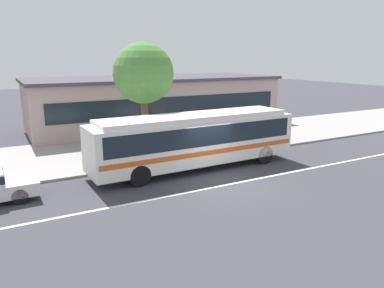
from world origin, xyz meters
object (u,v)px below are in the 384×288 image
Objects in this scene: street_tree_near_stop at (144,74)px; pedestrian_walking_along_curb at (117,142)px; pedestrian_standing_by_tree at (188,137)px; pedestrian_waiting_near_sign at (145,142)px; transit_bus at (196,137)px; bus_stop_sign at (252,125)px.

pedestrian_walking_along_curb is at bearing -162.62° from street_tree_near_stop.
street_tree_near_stop is (-2.12, 1.42, 3.65)m from pedestrian_standing_by_tree.
pedestrian_waiting_near_sign is 2.57m from pedestrian_standing_by_tree.
transit_bus is 6.37× the size of pedestrian_walking_along_curb.
transit_bus is 5.08m from street_tree_near_stop.
transit_bus is at bearing -109.25° from pedestrian_standing_by_tree.
pedestrian_walking_along_curb is 4.10m from pedestrian_standing_by_tree.
street_tree_near_stop reaches higher than pedestrian_waiting_near_sign.
pedestrian_walking_along_curb is at bearing 163.00° from pedestrian_waiting_near_sign.
street_tree_near_stop is (-1.29, 3.80, 3.11)m from transit_bus.
transit_bus is 3.30m from pedestrian_waiting_near_sign.
street_tree_near_stop is at bearing 146.30° from pedestrian_standing_by_tree.
bus_stop_sign is (4.93, 1.67, -0.02)m from transit_bus.
pedestrian_standing_by_tree is at bearing -33.70° from street_tree_near_stop.
street_tree_near_stop is at bearing 68.16° from pedestrian_waiting_near_sign.
street_tree_near_stop reaches higher than pedestrian_walking_along_curb.
bus_stop_sign is at bearing 18.73° from transit_bus.
transit_bus reaches higher than bus_stop_sign.
pedestrian_walking_along_curb is 8.27m from bus_stop_sign.
street_tree_near_stop reaches higher than transit_bus.
bus_stop_sign is (6.64, -1.08, 0.57)m from pedestrian_waiting_near_sign.
pedestrian_standing_by_tree is 4.45m from street_tree_near_stop.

